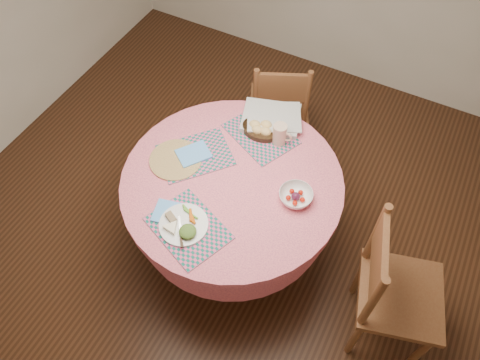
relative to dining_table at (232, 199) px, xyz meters
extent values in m
plane|color=#331C0F|center=(0.00, 0.00, -0.56)|extent=(4.00, 4.00, 0.00)
cylinder|color=#FF7780|center=(0.00, 0.00, 0.17)|extent=(1.24, 1.24, 0.04)
cone|color=#FF7780|center=(0.00, 0.00, 0.00)|extent=(1.24, 1.24, 0.30)
cylinder|color=black|center=(0.00, 0.00, -0.34)|extent=(0.14, 0.14, 0.44)
cylinder|color=black|center=(0.00, 0.00, -0.53)|extent=(0.56, 0.56, 0.06)
cube|color=brown|center=(1.05, -0.08, -0.08)|extent=(0.55, 0.56, 0.04)
cylinder|color=brown|center=(1.27, -0.21, -0.32)|extent=(0.05, 0.05, 0.47)
cylinder|color=brown|center=(1.18, 0.15, -0.32)|extent=(0.05, 0.05, 0.47)
cylinder|color=brown|center=(0.93, -0.31, -0.32)|extent=(0.05, 0.05, 0.47)
cylinder|color=brown|center=(0.83, 0.06, -0.32)|extent=(0.05, 0.05, 0.47)
cylinder|color=brown|center=(0.91, -0.31, 0.18)|extent=(0.05, 0.05, 0.52)
cylinder|color=brown|center=(0.81, 0.05, 0.18)|extent=(0.05, 0.05, 0.52)
cube|color=brown|center=(0.86, -0.13, 0.28)|extent=(0.13, 0.37, 0.25)
cube|color=brown|center=(-0.13, 0.96, -0.13)|extent=(0.54, 0.53, 0.04)
cylinder|color=brown|center=(-0.05, 1.17, -0.34)|extent=(0.05, 0.05, 0.42)
cylinder|color=brown|center=(-0.35, 1.03, -0.34)|extent=(0.05, 0.05, 0.42)
cylinder|color=brown|center=(0.09, 0.88, -0.34)|extent=(0.05, 0.05, 0.42)
cylinder|color=brown|center=(-0.22, 0.74, -0.34)|extent=(0.05, 0.05, 0.42)
cylinder|color=brown|center=(0.09, 0.87, 0.10)|extent=(0.05, 0.05, 0.47)
cylinder|color=brown|center=(-0.21, 0.73, 0.10)|extent=(0.05, 0.05, 0.47)
cube|color=brown|center=(-0.06, 0.80, 0.19)|extent=(0.32, 0.17, 0.23)
cube|color=#116354|center=(-0.05, -0.38, 0.20)|extent=(0.48, 0.43, 0.01)
cube|color=#116354|center=(-0.27, 0.06, 0.20)|extent=(0.49, 0.50, 0.01)
cube|color=#116354|center=(-0.01, 0.37, 0.20)|extent=(0.49, 0.44, 0.01)
cylinder|color=brown|center=(-0.35, -0.03, 0.20)|extent=(0.30, 0.30, 0.01)
cube|color=#60A8F7|center=(-0.18, -0.34, 0.20)|extent=(0.21, 0.18, 0.01)
cube|color=#60A8F7|center=(-0.28, 0.05, 0.21)|extent=(0.22, 0.23, 0.01)
cylinder|color=white|center=(-0.08, -0.37, 0.21)|extent=(0.25, 0.25, 0.01)
ellipsoid|color=#224E1A|center=(-0.02, -0.38, 0.23)|extent=(0.12, 0.12, 0.04)
cylinder|color=#FFF2CC|center=(-0.09, -0.44, 0.23)|extent=(0.10, 0.10, 0.02)
cube|color=olive|center=(-0.15, -0.41, 0.23)|extent=(0.07, 0.06, 0.02)
cube|color=silver|center=(-0.06, -0.40, 0.22)|extent=(0.10, 0.13, 0.00)
cylinder|color=black|center=(-0.01, 0.39, 0.22)|extent=(0.23, 0.23, 0.03)
ellipsoid|color=#E2B273|center=(-0.05, 0.39, 0.25)|extent=(0.07, 0.06, 0.05)
ellipsoid|color=#E2B273|center=(0.01, 0.42, 0.25)|extent=(0.07, 0.06, 0.05)
ellipsoid|color=#E2B273|center=(0.03, 0.37, 0.25)|extent=(0.07, 0.06, 0.05)
ellipsoid|color=#E2B273|center=(-0.02, 0.36, 0.25)|extent=(0.07, 0.06, 0.05)
cylinder|color=#D7B194|center=(0.12, 0.37, 0.27)|extent=(0.08, 0.08, 0.13)
torus|color=#D7B194|center=(0.16, 0.37, 0.27)|extent=(0.07, 0.01, 0.07)
imported|color=white|center=(0.36, 0.04, 0.22)|extent=(0.21, 0.21, 0.06)
sphere|color=red|center=(0.40, 0.04, 0.22)|extent=(0.03, 0.03, 0.03)
sphere|color=red|center=(0.37, 0.08, 0.22)|extent=(0.03, 0.03, 0.03)
sphere|color=red|center=(0.33, 0.07, 0.22)|extent=(0.03, 0.03, 0.03)
sphere|color=red|center=(0.33, 0.02, 0.22)|extent=(0.03, 0.03, 0.03)
sphere|color=red|center=(0.37, 0.01, 0.22)|extent=(0.03, 0.03, 0.03)
sphere|color=#4B1530|center=(0.36, 0.04, 0.22)|extent=(0.05, 0.05, 0.05)
cube|color=silver|center=(0.00, 0.50, 0.22)|extent=(0.40, 0.36, 0.03)
cube|color=silver|center=(0.02, 0.50, 0.24)|extent=(0.40, 0.37, 0.01)
camera|label=1|loc=(0.74, -1.32, 2.29)|focal=35.00mm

